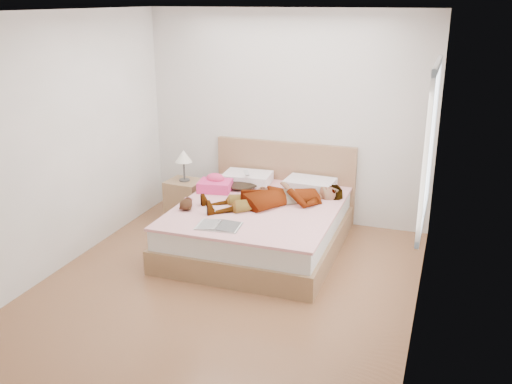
{
  "coord_description": "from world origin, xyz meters",
  "views": [
    {
      "loc": [
        1.94,
        -4.69,
        2.71
      ],
      "look_at": [
        0.0,
        0.85,
        0.7
      ],
      "focal_mm": 40.0,
      "sensor_mm": 36.0,
      "label": 1
    }
  ],
  "objects_px": {
    "bed": "(261,222)",
    "plush_toy": "(186,204)",
    "woman": "(276,193)",
    "nightstand": "(185,197)",
    "phone": "(246,173)",
    "coffee_mug": "(209,210)",
    "magazine": "(219,226)",
    "towel": "(215,184)"
  },
  "relations": [
    {
      "from": "phone",
      "to": "plush_toy",
      "type": "bearing_deg",
      "value": -147.5
    },
    {
      "from": "woman",
      "to": "plush_toy",
      "type": "bearing_deg",
      "value": -95.0
    },
    {
      "from": "phone",
      "to": "coffee_mug",
      "type": "xyz_separation_m",
      "value": [
        -0.07,
        -0.96,
        -0.14
      ]
    },
    {
      "from": "phone",
      "to": "magazine",
      "type": "distance_m",
      "value": 1.28
    },
    {
      "from": "towel",
      "to": "plush_toy",
      "type": "bearing_deg",
      "value": -93.46
    },
    {
      "from": "coffee_mug",
      "to": "nightstand",
      "type": "bearing_deg",
      "value": 128.96
    },
    {
      "from": "woman",
      "to": "towel",
      "type": "relative_size",
      "value": 3.91
    },
    {
      "from": "phone",
      "to": "coffee_mug",
      "type": "bearing_deg",
      "value": -130.14
    },
    {
      "from": "woman",
      "to": "towel",
      "type": "distance_m",
      "value": 0.84
    },
    {
      "from": "bed",
      "to": "magazine",
      "type": "bearing_deg",
      "value": -102.63
    },
    {
      "from": "magazine",
      "to": "nightstand",
      "type": "bearing_deg",
      "value": 128.68
    },
    {
      "from": "phone",
      "to": "towel",
      "type": "bearing_deg",
      "value": 178.36
    },
    {
      "from": "plush_toy",
      "to": "woman",
      "type": "bearing_deg",
      "value": 30.97
    },
    {
      "from": "magazine",
      "to": "towel",
      "type": "bearing_deg",
      "value": 114.9
    },
    {
      "from": "woman",
      "to": "nightstand",
      "type": "relative_size",
      "value": 1.81
    },
    {
      "from": "magazine",
      "to": "woman",
      "type": "bearing_deg",
      "value": 68.63
    },
    {
      "from": "towel",
      "to": "nightstand",
      "type": "xyz_separation_m",
      "value": [
        -0.5,
        0.19,
        -0.29
      ]
    },
    {
      "from": "phone",
      "to": "plush_toy",
      "type": "relative_size",
      "value": 0.44
    },
    {
      "from": "plush_toy",
      "to": "nightstand",
      "type": "relative_size",
      "value": 0.25
    },
    {
      "from": "bed",
      "to": "nightstand",
      "type": "bearing_deg",
      "value": 160.19
    },
    {
      "from": "coffee_mug",
      "to": "nightstand",
      "type": "distance_m",
      "value": 1.22
    },
    {
      "from": "bed",
      "to": "plush_toy",
      "type": "distance_m",
      "value": 0.9
    },
    {
      "from": "bed",
      "to": "nightstand",
      "type": "xyz_separation_m",
      "value": [
        -1.17,
        0.42,
        0.03
      ]
    },
    {
      "from": "bed",
      "to": "coffee_mug",
      "type": "relative_size",
      "value": 17.66
    },
    {
      "from": "phone",
      "to": "nightstand",
      "type": "bearing_deg",
      "value": 146.11
    },
    {
      "from": "plush_toy",
      "to": "nightstand",
      "type": "bearing_deg",
      "value": 117.35
    },
    {
      "from": "woman",
      "to": "nightstand",
      "type": "distance_m",
      "value": 1.41
    },
    {
      "from": "bed",
      "to": "towel",
      "type": "distance_m",
      "value": 0.77
    },
    {
      "from": "magazine",
      "to": "coffee_mug",
      "type": "distance_m",
      "value": 0.38
    },
    {
      "from": "nightstand",
      "to": "towel",
      "type": "bearing_deg",
      "value": -20.61
    },
    {
      "from": "woman",
      "to": "towel",
      "type": "bearing_deg",
      "value": -138.46
    },
    {
      "from": "magazine",
      "to": "nightstand",
      "type": "distance_m",
      "value": 1.59
    },
    {
      "from": "woman",
      "to": "magazine",
      "type": "distance_m",
      "value": 0.93
    },
    {
      "from": "towel",
      "to": "woman",
      "type": "bearing_deg",
      "value": -12.49
    },
    {
      "from": "bed",
      "to": "plush_toy",
      "type": "bearing_deg",
      "value": -146.53
    },
    {
      "from": "phone",
      "to": "coffee_mug",
      "type": "height_order",
      "value": "phone"
    },
    {
      "from": "phone",
      "to": "bed",
      "type": "height_order",
      "value": "bed"
    },
    {
      "from": "towel",
      "to": "phone",
      "type": "bearing_deg",
      "value": 34.33
    },
    {
      "from": "bed",
      "to": "towel",
      "type": "height_order",
      "value": "bed"
    },
    {
      "from": "woman",
      "to": "bed",
      "type": "height_order",
      "value": "bed"
    },
    {
      "from": "coffee_mug",
      "to": "towel",
      "type": "bearing_deg",
      "value": 108.64
    },
    {
      "from": "magazine",
      "to": "coffee_mug",
      "type": "xyz_separation_m",
      "value": [
        -0.23,
        0.3,
        0.04
      ]
    }
  ]
}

